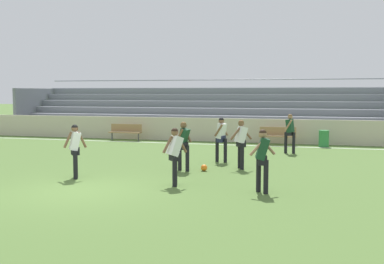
# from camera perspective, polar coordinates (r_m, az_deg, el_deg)

# --- Properties ---
(ground_plane) EXTENTS (160.00, 160.00, 0.00)m
(ground_plane) POSITION_cam_1_polar(r_m,az_deg,el_deg) (13.07, -13.42, -6.93)
(ground_plane) COLOR #4C6B30
(field_line_sideline) EXTENTS (44.00, 0.12, 0.01)m
(field_line_sideline) POSITION_cam_1_polar(r_m,az_deg,el_deg) (24.13, 0.62, -1.44)
(field_line_sideline) COLOR white
(field_line_sideline) RESTS_ON ground
(sideline_wall) EXTENTS (48.00, 0.16, 1.25)m
(sideline_wall) POSITION_cam_1_polar(r_m,az_deg,el_deg) (25.44, 1.46, 0.29)
(sideline_wall) COLOR beige
(sideline_wall) RESTS_ON ground
(bleacher_stand) EXTENTS (22.65, 4.87, 3.47)m
(bleacher_stand) POSITION_cam_1_polar(r_m,az_deg,el_deg) (28.65, 0.71, 2.61)
(bleacher_stand) COLOR #9EA3AD
(bleacher_stand) RESTS_ON ground
(bench_centre_sideline) EXTENTS (1.80, 0.40, 0.90)m
(bench_centre_sideline) POSITION_cam_1_polar(r_m,az_deg,el_deg) (23.91, 10.28, -0.27)
(bench_centre_sideline) COLOR #99754C
(bench_centre_sideline) RESTS_ON ground
(bench_near_bin) EXTENTS (1.80, 0.40, 0.90)m
(bench_near_bin) POSITION_cam_1_polar(r_m,az_deg,el_deg) (26.01, -8.01, 0.17)
(bench_near_bin) COLOR #99754C
(bench_near_bin) RESTS_ON ground
(trash_bin) EXTENTS (0.48, 0.48, 0.80)m
(trash_bin) POSITION_cam_1_polar(r_m,az_deg,el_deg) (23.66, 15.63, -0.77)
(trash_bin) COLOR #2D7F3D
(trash_bin) RESTS_ON ground
(player_dark_on_ball) EXTENTS (0.48, 0.48, 1.65)m
(player_dark_on_ball) POSITION_cam_1_polar(r_m,az_deg,el_deg) (15.78, -1.03, -1.18)
(player_dark_on_ball) COLOR black
(player_dark_on_ball) RESTS_ON ground
(player_white_trailing_run) EXTENTS (0.73, 0.51, 1.69)m
(player_white_trailing_run) POSITION_cam_1_polar(r_m,az_deg,el_deg) (16.27, 5.94, -0.93)
(player_white_trailing_run) COLOR black
(player_white_trailing_run) RESTS_ON ground
(player_white_wide_right) EXTENTS (0.48, 0.56, 1.69)m
(player_white_wide_right) POSITION_cam_1_polar(r_m,az_deg,el_deg) (17.79, 3.55, -0.43)
(player_white_wide_right) COLOR black
(player_white_wide_right) RESTS_ON ground
(player_white_pressing_high) EXTENTS (0.68, 0.51, 1.65)m
(player_white_pressing_high) POSITION_cam_1_polar(r_m,az_deg,el_deg) (14.88, -13.93, -1.69)
(player_white_pressing_high) COLOR black
(player_white_pressing_high) RESTS_ON ground
(player_dark_wide_left) EXTENTS (0.65, 0.47, 1.67)m
(player_dark_wide_left) POSITION_cam_1_polar(r_m,az_deg,el_deg) (12.47, 8.50, -2.78)
(player_dark_wide_left) COLOR black
(player_dark_wide_left) RESTS_ON ground
(player_white_overlapping) EXTENTS (0.66, 0.55, 1.64)m
(player_white_overlapping) POSITION_cam_1_polar(r_m,az_deg,el_deg) (13.28, -2.09, -2.37)
(player_white_overlapping) COLOR black
(player_white_overlapping) RESTS_ON ground
(player_dark_dropping_back) EXTENTS (0.47, 0.58, 1.70)m
(player_dark_dropping_back) POSITION_cam_1_polar(r_m,az_deg,el_deg) (20.71, 11.74, 0.24)
(player_dark_dropping_back) COLOR black
(player_dark_dropping_back) RESTS_ON ground
(soccer_ball) EXTENTS (0.22, 0.22, 0.22)m
(soccer_ball) POSITION_cam_1_polar(r_m,az_deg,el_deg) (15.86, 1.46, -4.34)
(soccer_ball) COLOR orange
(soccer_ball) RESTS_ON ground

